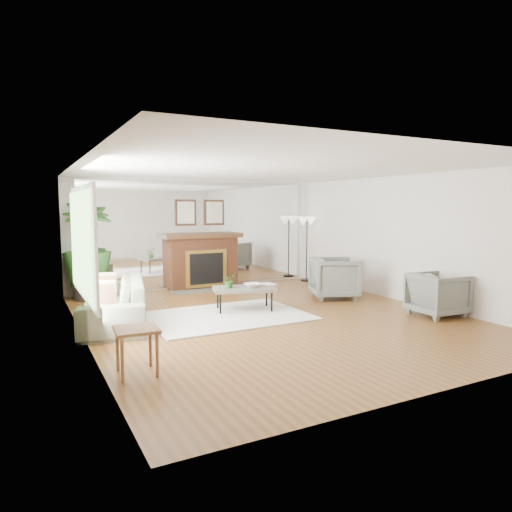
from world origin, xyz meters
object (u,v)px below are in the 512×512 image
sofa (113,301)px  side_table (137,335)px  coffee_table (244,289)px  floor_lamp (307,226)px  potted_ficus (87,247)px  armchair_front (437,294)px  armchair_back (335,278)px  fireplace (203,260)px

sofa → side_table: sofa is taller
coffee_table → sofa: sofa is taller
coffee_table → side_table: side_table is taller
side_table → floor_lamp: 7.11m
side_table → potted_ficus: potted_ficus is taller
sofa → armchair_front: (5.05, -2.13, 0.02)m
side_table → floor_lamp: floor_lamp is taller
sofa → side_table: 2.54m
sofa → potted_ficus: bearing=-165.6°
armchair_back → side_table: size_ratio=1.75×
fireplace → armchair_front: (2.60, -4.43, -0.28)m
potted_ficus → sofa: bearing=-87.4°
armchair_back → side_table: 5.25m
fireplace → coffee_table: 2.61m
fireplace → sofa: size_ratio=0.84×
fireplace → sofa: fireplace is taller
fireplace → floor_lamp: fireplace is taller
armchair_front → potted_ficus: bearing=53.9°
sofa → fireplace: bearing=145.0°
fireplace → floor_lamp: bearing=-5.2°
fireplace → side_table: (-2.65, -4.83, -0.21)m
fireplace → potted_ficus: 2.58m
side_table → armchair_back: bearing=28.1°
fireplace → side_table: bearing=-118.7°
side_table → potted_ficus: 4.72m
armchair_front → potted_ficus: potted_ficus is taller
sofa → floor_lamp: 5.64m
coffee_table → armchair_back: armchair_back is taller
armchair_back → floor_lamp: bearing=4.0°
potted_ficus → side_table: bearing=-91.3°
potted_ficus → floor_lamp: bearing=-0.9°
coffee_table → floor_lamp: floor_lamp is taller
fireplace → sofa: 3.38m
coffee_table → floor_lamp: bearing=38.8°
floor_lamp → sofa: bearing=-158.2°
coffee_table → armchair_back: 2.20m
potted_ficus → floor_lamp: size_ratio=1.22×
armchair_front → sofa: bearing=70.7°
coffee_table → side_table: bearing=-137.4°
coffee_table → sofa: size_ratio=0.51×
sofa → armchair_back: bearing=101.0°
potted_ficus → fireplace: bearing=3.6°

